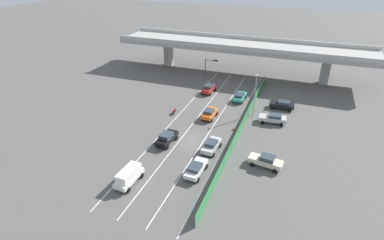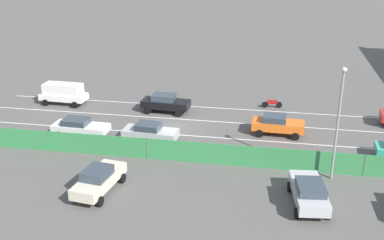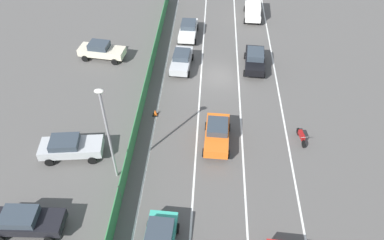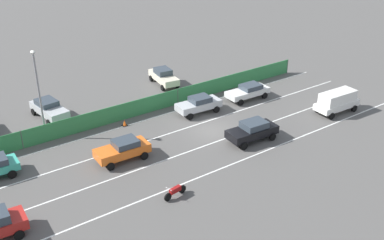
# 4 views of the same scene
# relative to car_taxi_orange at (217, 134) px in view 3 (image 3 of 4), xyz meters

# --- Properties ---
(ground_plane) EXTENTS (300.00, 300.00, 0.00)m
(ground_plane) POSITION_rel_car_taxi_orange_xyz_m (-0.22, -8.68, -0.92)
(ground_plane) COLOR #565451
(lane_line_left_edge) EXTENTS (0.14, 49.83, 0.01)m
(lane_line_left_edge) POSITION_rel_car_taxi_orange_xyz_m (-5.53, -1.76, -0.92)
(lane_line_left_edge) COLOR silver
(lane_line_left_edge) RESTS_ON ground
(lane_line_mid_left) EXTENTS (0.14, 49.83, 0.01)m
(lane_line_mid_left) POSITION_rel_car_taxi_orange_xyz_m (-1.99, -1.76, -0.92)
(lane_line_mid_left) COLOR silver
(lane_line_mid_left) RESTS_ON ground
(lane_line_mid_right) EXTENTS (0.14, 49.83, 0.01)m
(lane_line_mid_right) POSITION_rel_car_taxi_orange_xyz_m (1.56, -1.76, -0.92)
(lane_line_mid_right) COLOR silver
(lane_line_mid_right) RESTS_ON ground
(lane_line_right_edge) EXTENTS (0.14, 49.83, 0.01)m
(lane_line_right_edge) POSITION_rel_car_taxi_orange_xyz_m (5.10, -1.76, -0.92)
(lane_line_right_edge) COLOR silver
(lane_line_right_edge) RESTS_ON ground
(green_fence) EXTENTS (0.10, 45.93, 1.61)m
(green_fence) POSITION_rel_car_taxi_orange_xyz_m (6.31, -1.76, -0.11)
(green_fence) COLOR #338447
(green_fence) RESTS_ON ground
(car_taxi_orange) EXTENTS (2.14, 4.30, 1.66)m
(car_taxi_orange) POSITION_rel_car_taxi_orange_xyz_m (0.00, 0.00, 0.00)
(car_taxi_orange) COLOR orange
(car_taxi_orange) RESTS_ON ground
(car_van_white) EXTENTS (2.14, 4.61, 2.07)m
(car_van_white) POSITION_rel_car_taxi_orange_xyz_m (-3.99, -20.64, 0.26)
(car_van_white) COLOR silver
(car_van_white) RESTS_ON ground
(car_sedan_black) EXTENTS (2.26, 4.54, 1.72)m
(car_sedan_black) POSITION_rel_car_taxi_orange_xyz_m (-3.54, -10.33, 0.03)
(car_sedan_black) COLOR black
(car_sedan_black) RESTS_ON ground
(car_sedan_silver) EXTENTS (2.17, 4.43, 1.62)m
(car_sedan_silver) POSITION_rel_car_taxi_orange_xyz_m (3.49, -9.91, -0.02)
(car_sedan_silver) COLOR #B7BABC
(car_sedan_silver) RESTS_ON ground
(car_hatchback_white) EXTENTS (2.09, 4.65, 1.50)m
(car_hatchback_white) POSITION_rel_car_taxi_orange_xyz_m (3.25, -15.91, -0.07)
(car_hatchback_white) COLOR silver
(car_hatchback_white) RESTS_ON ground
(motorcycle) EXTENTS (0.60, 1.94, 0.93)m
(motorcycle) POSITION_rel_car_taxi_orange_xyz_m (-6.52, -0.54, -0.46)
(motorcycle) COLOR black
(motorcycle) RESTS_ON ground
(parked_sedan_cream) EXTENTS (4.74, 2.41, 1.74)m
(parked_sedan_cream) POSITION_rel_car_taxi_orange_xyz_m (11.58, -11.09, 0.02)
(parked_sedan_cream) COLOR beige
(parked_sedan_cream) RESTS_ON ground
(parked_wagon_silver) EXTENTS (4.72, 2.46, 1.65)m
(parked_wagon_silver) POSITION_rel_car_taxi_orange_xyz_m (10.78, 1.99, -0.00)
(parked_wagon_silver) COLOR #B2B5B7
(parked_wagon_silver) RESTS_ON ground
(parked_sedan_dark) EXTENTS (4.56, 2.04, 1.62)m
(parked_sedan_dark) POSITION_rel_car_taxi_orange_xyz_m (11.67, 8.26, -0.01)
(parked_sedan_dark) COLOR black
(parked_sedan_dark) RESTS_ON ground
(street_lamp) EXTENTS (0.60, 0.36, 7.76)m
(street_lamp) POSITION_rel_car_taxi_orange_xyz_m (7.05, 3.71, 3.74)
(street_lamp) COLOR gray
(street_lamp) RESTS_ON ground
(traffic_cone) EXTENTS (0.47, 0.47, 0.57)m
(traffic_cone) POSITION_rel_car_taxi_orange_xyz_m (5.16, -2.86, -0.66)
(traffic_cone) COLOR orange
(traffic_cone) RESTS_ON ground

